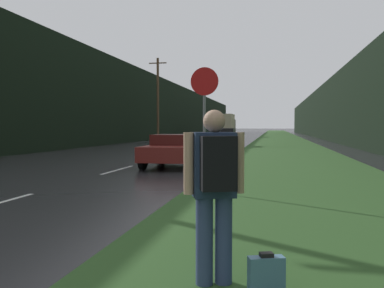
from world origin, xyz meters
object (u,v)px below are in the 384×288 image
Objects in this scene: stop_sign at (204,116)px; suitcase at (266,276)px; hitchhiker_with_backpack at (215,186)px; delivery_truck at (227,125)px; car_passing_near at (174,150)px; car_passing_far at (225,137)px.

stop_sign is 6.36m from suitcase.
hitchhiker_with_backpack reaches higher than suitcase.
suitcase is at bearing -74.80° from stop_sign.
suitcase is at bearing -83.10° from delivery_truck.
hitchhiker_with_backpack is at bearing 148.62° from suitcase.
car_passing_near is 49.23m from delivery_truck.
stop_sign is 0.67× the size of car_passing_far.
delivery_truck reaches higher than car_passing_far.
delivery_truck is (-3.50, 31.89, 1.11)m from car_passing_far.
delivery_truck is at bearing 76.86° from hitchhiker_with_backpack.
stop_sign is 7.37× the size of suitcase.
delivery_truck is at bearing 77.32° from suitcase.
stop_sign is 0.41× the size of delivery_truck.
stop_sign is at bearing 81.10° from hitchhiker_with_backpack.
suitcase is (1.61, -5.92, -1.68)m from stop_sign.
stop_sign is 23.24m from car_passing_far.
car_passing_near is 0.54× the size of delivery_truck.
car_passing_near reaches higher than suitcase.
hitchhiker_with_backpack is 4.30× the size of suitcase.
hitchhiker_with_backpack is 0.39× the size of car_passing_far.
hitchhiker_with_backpack is at bearing -79.32° from stop_sign.
car_passing_near is at bearing 88.52° from suitcase.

